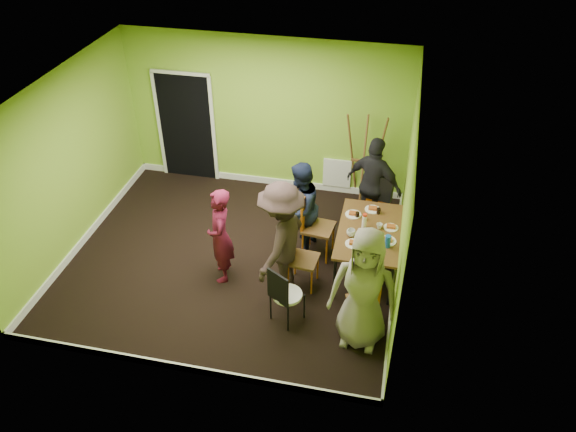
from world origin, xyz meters
name	(u,v)px	position (x,y,z in m)	size (l,w,h in m)	color
ground	(234,258)	(0.00, 0.00, 0.00)	(5.00, 5.00, 0.00)	black
room_walls	(229,205)	(-0.02, 0.04, 0.99)	(5.04, 4.54, 2.82)	#8ABC30
dining_table	(369,233)	(2.05, 0.18, 0.70)	(0.90, 1.50, 0.75)	black
chair_left_far	(313,221)	(1.18, 0.40, 0.62)	(0.51, 0.50, 1.10)	orange
chair_left_near	(298,253)	(1.09, -0.34, 0.56)	(0.45, 0.44, 0.99)	orange
chair_back_end	(378,194)	(2.10, 1.17, 0.73)	(0.51, 0.57, 1.04)	orange
chair_front_end	(364,302)	(2.12, -1.05, 0.50)	(0.48, 0.48, 0.88)	orange
chair_bentwood	(284,293)	(1.07, -1.13, 0.51)	(0.49, 0.50, 0.93)	black
easel	(364,160)	(1.78, 2.02, 0.85)	(0.69, 0.65, 1.73)	brown
plate_near_left	(353,214)	(1.77, 0.51, 0.76)	(0.24, 0.24, 0.01)	white
plate_near_right	(354,244)	(1.87, -0.20, 0.76)	(0.25, 0.25, 0.01)	white
plate_far_back	(373,209)	(2.05, 0.70, 0.76)	(0.24, 0.24, 0.01)	white
plate_far_front	(366,254)	(2.05, -0.39, 0.76)	(0.27, 0.27, 0.01)	white
plate_wall_back	(391,228)	(2.35, 0.30, 0.76)	(0.22, 0.22, 0.01)	white
plate_wall_front	(387,241)	(2.32, -0.03, 0.76)	(0.26, 0.26, 0.01)	white
thermos	(364,222)	(1.96, 0.21, 0.86)	(0.07, 0.07, 0.22)	white
blue_bottle	(388,241)	(2.33, -0.16, 0.85)	(0.08, 0.08, 0.19)	#1753AC
orange_bottle	(366,218)	(1.97, 0.41, 0.79)	(0.03, 0.03, 0.09)	orange
glass_mid	(357,215)	(1.84, 0.46, 0.79)	(0.06, 0.06, 0.09)	black
glass_back	(378,211)	(2.14, 0.62, 0.80)	(0.06, 0.06, 0.10)	black
glass_front	(376,250)	(2.18, -0.33, 0.80)	(0.06, 0.06, 0.10)	black
cup_a	(351,233)	(1.80, -0.01, 0.80)	(0.13, 0.13, 0.10)	white
cup_b	(379,226)	(2.19, 0.25, 0.79)	(0.09, 0.09, 0.08)	white
person_standing	(220,236)	(-0.03, -0.42, 0.76)	(0.55, 0.36, 1.51)	#560E24
person_left_far	(300,209)	(0.96, 0.48, 0.77)	(0.74, 0.58, 1.53)	#151C35
person_left_near	(281,240)	(0.89, -0.49, 0.89)	(1.15, 0.66, 1.79)	#2E211F
person_back_end	(374,185)	(2.01, 1.28, 0.83)	(0.97, 0.40, 1.66)	black
person_front_end	(364,289)	(2.11, -1.24, 0.89)	(0.87, 0.57, 1.78)	gray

